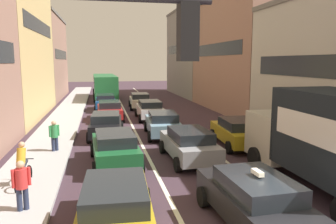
{
  "coord_description": "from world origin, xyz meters",
  "views": [
    {
      "loc": [
        -3.83,
        -6.61,
        4.53
      ],
      "look_at": [
        0.0,
        12.0,
        1.6
      ],
      "focal_mm": 35.1,
      "sensor_mm": 36.0,
      "label": 1
    }
  ],
  "objects_px": {
    "coupe_centre_lane_fourth": "(150,109)",
    "sedan_left_lane_fifth": "(106,102)",
    "taxi_centre_lane_front": "(254,199)",
    "sedan_centre_lane_second": "(189,144)",
    "bus_mid_queue_primary": "(105,85)",
    "sedan_left_lane_third": "(106,124)",
    "pedestrian_near_kerb": "(22,184)",
    "sedan_left_lane_front": "(115,207)",
    "sedan_centre_lane_fifth": "(140,100)",
    "cyclist_on_sidewalk": "(22,166)",
    "traffic_light_pole": "(56,113)",
    "removalist_box_truck": "(331,138)",
    "sedan_right_lane_behind_truck": "(237,132)",
    "hatchback_centre_lane_third": "(163,123)",
    "pedestrian_far_sidewalk": "(54,135)",
    "sedan_left_lane_fourth": "(110,110)",
    "wagon_left_lane_second": "(115,147)"
  },
  "relations": [
    {
      "from": "removalist_box_truck",
      "to": "sedan_left_lane_front",
      "type": "xyz_separation_m",
      "value": [
        -7.24,
        -1.25,
        -1.18
      ]
    },
    {
      "from": "bus_mid_queue_primary",
      "to": "taxi_centre_lane_front",
      "type": "bearing_deg",
      "value": -175.32
    },
    {
      "from": "wagon_left_lane_second",
      "to": "removalist_box_truck",
      "type": "bearing_deg",
      "value": -127.36
    },
    {
      "from": "sedan_right_lane_behind_truck",
      "to": "sedan_left_lane_front",
      "type": "bearing_deg",
      "value": 143.2
    },
    {
      "from": "coupe_centre_lane_fourth",
      "to": "sedan_left_lane_third",
      "type": "bearing_deg",
      "value": 148.8
    },
    {
      "from": "wagon_left_lane_second",
      "to": "pedestrian_near_kerb",
      "type": "height_order",
      "value": "pedestrian_near_kerb"
    },
    {
      "from": "cyclist_on_sidewalk",
      "to": "sedan_left_lane_front",
      "type": "bearing_deg",
      "value": -134.46
    },
    {
      "from": "coupe_centre_lane_fourth",
      "to": "sedan_left_lane_fifth",
      "type": "xyz_separation_m",
      "value": [
        -3.34,
        5.69,
        0.0
      ]
    },
    {
      "from": "taxi_centre_lane_front",
      "to": "sedan_centre_lane_second",
      "type": "bearing_deg",
      "value": -1.04
    },
    {
      "from": "sedan_left_lane_third",
      "to": "pedestrian_near_kerb",
      "type": "bearing_deg",
      "value": 168.29
    },
    {
      "from": "sedan_right_lane_behind_truck",
      "to": "pedestrian_near_kerb",
      "type": "xyz_separation_m",
      "value": [
        -9.52,
        -6.25,
        0.15
      ]
    },
    {
      "from": "sedan_left_lane_front",
      "to": "sedan_left_lane_fourth",
      "type": "distance_m",
      "value": 17.57
    },
    {
      "from": "taxi_centre_lane_front",
      "to": "bus_mid_queue_primary",
      "type": "bearing_deg",
      "value": 4.01
    },
    {
      "from": "wagon_left_lane_second",
      "to": "sedan_left_lane_fifth",
      "type": "relative_size",
      "value": 1.02
    },
    {
      "from": "cyclist_on_sidewalk",
      "to": "pedestrian_near_kerb",
      "type": "relative_size",
      "value": 1.04
    },
    {
      "from": "hatchback_centre_lane_third",
      "to": "cyclist_on_sidewalk",
      "type": "relative_size",
      "value": 2.55
    },
    {
      "from": "sedan_left_lane_fourth",
      "to": "wagon_left_lane_second",
      "type": "bearing_deg",
      "value": 178.82
    },
    {
      "from": "coupe_centre_lane_fourth",
      "to": "bus_mid_queue_primary",
      "type": "bearing_deg",
      "value": 12.72
    },
    {
      "from": "bus_mid_queue_primary",
      "to": "pedestrian_near_kerb",
      "type": "bearing_deg",
      "value": 173.07
    },
    {
      "from": "sedan_left_lane_fifth",
      "to": "sedan_centre_lane_second",
      "type": "bearing_deg",
      "value": -168.44
    },
    {
      "from": "pedestrian_near_kerb",
      "to": "sedan_centre_lane_fifth",
      "type": "bearing_deg",
      "value": 142.74
    },
    {
      "from": "traffic_light_pole",
      "to": "pedestrian_far_sidewalk",
      "type": "height_order",
      "value": "traffic_light_pole"
    },
    {
      "from": "sedan_right_lane_behind_truck",
      "to": "bus_mid_queue_primary",
      "type": "relative_size",
      "value": 0.42
    },
    {
      "from": "sedan_left_lane_fifth",
      "to": "cyclist_on_sidewalk",
      "type": "xyz_separation_m",
      "value": [
        -3.23,
        -19.05,
        0.05
      ]
    },
    {
      "from": "traffic_light_pole",
      "to": "removalist_box_truck",
      "type": "height_order",
      "value": "traffic_light_pole"
    },
    {
      "from": "taxi_centre_lane_front",
      "to": "sedan_centre_lane_fifth",
      "type": "distance_m",
      "value": 23.71
    },
    {
      "from": "traffic_light_pole",
      "to": "hatchback_centre_lane_third",
      "type": "relative_size",
      "value": 1.25
    },
    {
      "from": "sedan_left_lane_front",
      "to": "sedan_centre_lane_second",
      "type": "height_order",
      "value": "same"
    },
    {
      "from": "removalist_box_truck",
      "to": "cyclist_on_sidewalk",
      "type": "height_order",
      "value": "removalist_box_truck"
    },
    {
      "from": "traffic_light_pole",
      "to": "taxi_centre_lane_front",
      "type": "relative_size",
      "value": 1.26
    },
    {
      "from": "sedan_centre_lane_fifth",
      "to": "cyclist_on_sidewalk",
      "type": "height_order",
      "value": "cyclist_on_sidewalk"
    },
    {
      "from": "sedan_left_lane_fourth",
      "to": "cyclist_on_sidewalk",
      "type": "bearing_deg",
      "value": 165.12
    },
    {
      "from": "removalist_box_truck",
      "to": "sedan_centre_lane_second",
      "type": "height_order",
      "value": "removalist_box_truck"
    },
    {
      "from": "traffic_light_pole",
      "to": "coupe_centre_lane_fourth",
      "type": "relative_size",
      "value": 1.28
    },
    {
      "from": "sedan_left_lane_fifth",
      "to": "traffic_light_pole",
      "type": "bearing_deg",
      "value": 177.71
    },
    {
      "from": "sedan_left_lane_front",
      "to": "cyclist_on_sidewalk",
      "type": "bearing_deg",
      "value": 41.39
    },
    {
      "from": "pedestrian_near_kerb",
      "to": "taxi_centre_lane_front",
      "type": "bearing_deg",
      "value": 50.7
    },
    {
      "from": "sedan_left_lane_front",
      "to": "sedan_centre_lane_fifth",
      "type": "distance_m",
      "value": 23.69
    },
    {
      "from": "sedan_centre_lane_second",
      "to": "sedan_right_lane_behind_truck",
      "type": "relative_size",
      "value": 0.99
    },
    {
      "from": "sedan_centre_lane_fifth",
      "to": "pedestrian_far_sidewalk",
      "type": "bearing_deg",
      "value": 160.37
    },
    {
      "from": "taxi_centre_lane_front",
      "to": "sedan_centre_lane_fifth",
      "type": "xyz_separation_m",
      "value": [
        -0.32,
        23.71,
        -0.0
      ]
    },
    {
      "from": "sedan_left_lane_third",
      "to": "cyclist_on_sidewalk",
      "type": "height_order",
      "value": "cyclist_on_sidewalk"
    },
    {
      "from": "traffic_light_pole",
      "to": "wagon_left_lane_second",
      "type": "xyz_separation_m",
      "value": [
        1.16,
        9.43,
        -3.02
      ]
    },
    {
      "from": "removalist_box_truck",
      "to": "coupe_centre_lane_fourth",
      "type": "height_order",
      "value": "removalist_box_truck"
    },
    {
      "from": "hatchback_centre_lane_third",
      "to": "bus_mid_queue_primary",
      "type": "distance_m",
      "value": 21.23
    },
    {
      "from": "sedan_centre_lane_second",
      "to": "pedestrian_far_sidewalk",
      "type": "relative_size",
      "value": 2.62
    },
    {
      "from": "removalist_box_truck",
      "to": "wagon_left_lane_second",
      "type": "xyz_separation_m",
      "value": [
        -6.99,
        4.8,
        -1.18
      ]
    },
    {
      "from": "coupe_centre_lane_fourth",
      "to": "traffic_light_pole",
      "type": "bearing_deg",
      "value": 168.4
    },
    {
      "from": "sedan_left_lane_front",
      "to": "sedan_centre_lane_fifth",
      "type": "height_order",
      "value": "same"
    },
    {
      "from": "removalist_box_truck",
      "to": "sedan_left_lane_fifth",
      "type": "bearing_deg",
      "value": 18.03
    }
  ]
}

